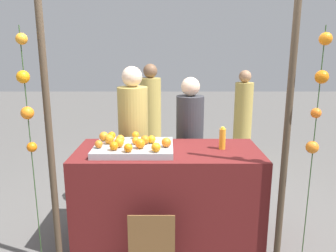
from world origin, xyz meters
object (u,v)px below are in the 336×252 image
vendor_left (134,145)px  vendor_right (190,149)px  chalkboard_sign (152,246)px  orange_0 (114,146)px  orange_1 (119,143)px  juice_bottle (222,139)px  stall_counter (168,195)px

vendor_left → vendor_right: 0.66m
chalkboard_sign → vendor_left: vendor_left is taller
orange_0 → chalkboard_sign: (0.35, -0.37, -0.77)m
orange_0 → vendor_left: (0.08, 0.84, -0.25)m
orange_1 → juice_bottle: 0.99m
orange_0 → orange_1: (0.03, 0.09, 0.01)m
chalkboard_sign → vendor_left: 1.34m
chalkboard_sign → orange_1: bearing=124.6°
stall_counter → chalkboard_sign: size_ratio=3.12×
juice_bottle → vendor_right: 0.76m
juice_bottle → vendor_left: vendor_left is taller
vendor_right → orange_1: bearing=-132.1°
juice_bottle → orange_0: bearing=-166.9°
juice_bottle → vendor_right: bearing=113.0°
juice_bottle → vendor_left: 1.13m
orange_1 → vendor_left: (0.05, 0.75, -0.25)m
stall_counter → orange_0: bearing=-156.8°
juice_bottle → stall_counter: bearing=-177.1°
stall_counter → orange_1: size_ratio=19.64×
juice_bottle → chalkboard_sign: juice_bottle is taller
chalkboard_sign → orange_0: bearing=133.4°
orange_1 → vendor_left: size_ratio=0.05×
orange_0 → orange_1: orange_1 is taller
orange_1 → vendor_right: size_ratio=0.06×
chalkboard_sign → vendor_left: size_ratio=0.33×
chalkboard_sign → vendor_right: (0.39, 1.24, 0.46)m
vendor_left → vendor_right: vendor_left is taller
orange_1 → vendor_left: bearing=85.8°
orange_0 → chalkboard_sign: bearing=-46.6°
juice_bottle → vendor_right: vendor_right is taller
orange_0 → vendor_right: vendor_right is taller
vendor_right → juice_bottle: bearing=-67.0°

